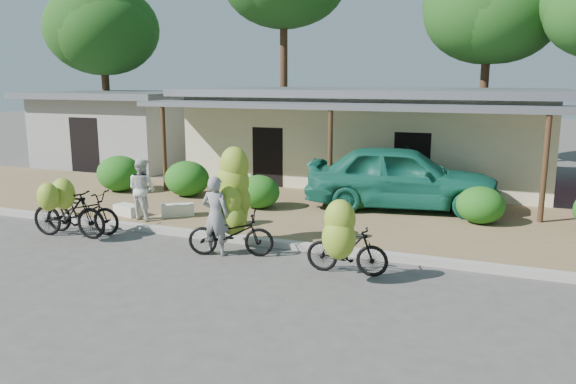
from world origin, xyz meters
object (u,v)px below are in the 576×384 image
object	(u,v)px
tree_back_left	(100,28)
sack_far	(128,210)
tree_center_right	(485,10)
bike_center	(232,211)
bike_left	(67,212)
bike_right	(344,242)
bystander	(142,189)
teal_van	(401,177)
sack_near	(178,210)
vendor	(216,216)
bike_far_left	(80,210)

from	to	relation	value
tree_back_left	sack_far	distance (m)	14.95
tree_center_right	bike_center	bearing A→B (deg)	-104.51
bike_center	sack_far	world-z (taller)	bike_center
bike_left	bike_right	xyz separation A→B (m)	(6.79, -0.19, 0.06)
bystander	teal_van	distance (m)	7.02
bike_right	bystander	distance (m)	6.29
tree_center_right	sack_near	world-z (taller)	tree_center_right
bike_left	vendor	size ratio (longest dim) A/B	1.17
bystander	tree_back_left	bearing A→B (deg)	-37.90
tree_back_left	teal_van	distance (m)	17.83
bike_center	bike_right	world-z (taller)	bike_center
bystander	bike_far_left	bearing A→B (deg)	69.82
sack_near	sack_far	distance (m)	1.34
bike_far_left	sack_far	bearing A→B (deg)	-11.24
tree_back_left	bystander	size ratio (longest dim) A/B	5.10
sack_near	bystander	size ratio (longest dim) A/B	0.54
bystander	teal_van	world-z (taller)	teal_van
sack_far	teal_van	size ratio (longest dim) A/B	0.14
vendor	bystander	bearing A→B (deg)	-28.16
bike_far_left	bystander	bearing A→B (deg)	-35.61
bike_left	vendor	distance (m)	3.88
tree_center_right	vendor	world-z (taller)	tree_center_right
bike_left	bystander	size ratio (longest dim) A/B	1.26
tree_back_left	teal_van	bearing A→B (deg)	-23.32
tree_center_right	bike_center	distance (m)	16.77
tree_center_right	bike_far_left	xyz separation A→B (m)	(-8.02, -15.41, -5.93)
bike_right	sack_near	size ratio (longest dim) A/B	1.90
bike_far_left	vendor	size ratio (longest dim) A/B	1.21
sack_far	bike_far_left	bearing A→B (deg)	-95.02
bike_center	bystander	xyz separation A→B (m)	(-3.27, 1.29, 0.00)
bike_right	bike_far_left	bearing A→B (deg)	82.55
vendor	bike_left	bearing A→B (deg)	2.46
bike_far_left	bystander	distance (m)	1.64
bike_center	bike_right	distance (m)	2.79
bike_center	teal_van	bearing A→B (deg)	-44.85
tree_center_right	bystander	bearing A→B (deg)	-117.30
bike_far_left	bike_left	xyz separation A→B (m)	(-0.04, -0.40, 0.04)
vendor	teal_van	size ratio (longest dim) A/B	0.32
tree_center_right	bike_right	distance (m)	17.08
tree_center_right	vendor	bearing A→B (deg)	-105.01
bike_left	sack_near	world-z (taller)	bike_left
tree_back_left	bike_center	xyz separation A→B (m)	(13.04, -11.80, -5.17)
tree_center_right	bike_left	world-z (taller)	tree_center_right
sack_near	bystander	bearing A→B (deg)	-133.11
bike_right	teal_van	world-z (taller)	teal_van
tree_center_right	teal_van	size ratio (longest dim) A/B	1.64
tree_back_left	bike_far_left	size ratio (longest dim) A/B	3.93
tree_back_left	tree_center_right	bearing A→B (deg)	11.63
bike_left	bystander	xyz separation A→B (m)	(0.82, 1.80, 0.28)
bike_far_left	sack_near	distance (m)	2.51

